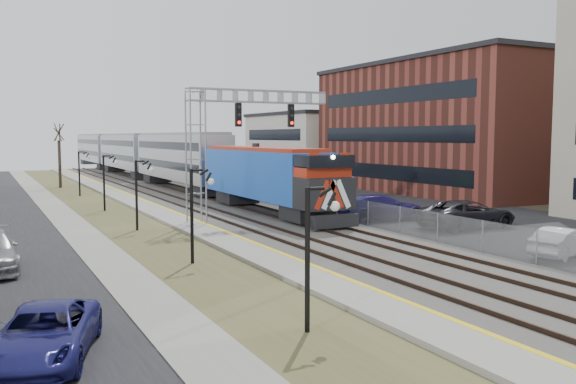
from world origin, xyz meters
TOP-DOWN VIEW (x-y plane):
  - sidewalk at (-7.00, 35.00)m, footprint 2.00×120.00m
  - grass_median at (-4.00, 35.00)m, footprint 4.00×120.00m
  - platform at (-1.00, 35.00)m, footprint 2.00×120.00m
  - ballast_bed at (4.00, 35.00)m, footprint 8.00×120.00m
  - parking_lot at (16.00, 35.00)m, footprint 16.00×120.00m
  - platform_edge at (-0.12, 35.00)m, footprint 0.24×120.00m
  - track_near at (2.00, 35.00)m, footprint 1.58×120.00m
  - track_far at (5.50, 35.00)m, footprint 1.58×120.00m
  - train at (5.50, 66.65)m, footprint 3.00×85.85m
  - signal_gantry at (1.22, 27.99)m, footprint 9.00×1.07m
  - lampposts at (-4.00, 18.29)m, footprint 0.14×62.14m
  - fence at (8.20, 35.00)m, footprint 0.04×120.00m
  - buildings_east at (30.00, 31.18)m, footprint 16.00×76.00m
  - car_lot_b at (11.11, 12.10)m, footprint 4.17×2.35m
  - car_lot_c at (13.24, 20.31)m, footprint 5.90×2.74m
  - car_lot_d at (10.79, 25.34)m, footprint 5.94×3.20m
  - car_lot_e at (12.22, 37.58)m, footprint 4.80×2.76m
  - car_lot_f at (11.66, 40.47)m, footprint 4.13×2.56m
  - car_street_a at (-10.54, 9.04)m, footprint 3.41×4.99m

SIDE VIEW (x-z plane):
  - parking_lot at x=16.00m, z-range 0.00..0.04m
  - grass_median at x=-4.00m, z-range 0.00..0.06m
  - sidewalk at x=-7.00m, z-range 0.00..0.08m
  - ballast_bed at x=4.00m, z-range 0.00..0.20m
  - platform at x=-1.00m, z-range 0.00..0.24m
  - platform_edge at x=-0.12m, z-range 0.24..0.25m
  - track_near at x=2.00m, z-range 0.20..0.35m
  - track_far at x=5.50m, z-range 0.20..0.35m
  - car_street_a at x=-10.54m, z-range 0.00..1.27m
  - car_lot_f at x=11.66m, z-range 0.00..1.29m
  - car_lot_b at x=11.11m, z-range 0.00..1.30m
  - car_lot_e at x=12.22m, z-range 0.00..1.54m
  - fence at x=8.20m, z-range 0.00..1.60m
  - car_lot_c at x=13.24m, z-range 0.00..1.63m
  - car_lot_d at x=10.79m, z-range 0.00..1.64m
  - lampposts at x=-4.00m, z-range 0.00..4.00m
  - train at x=5.50m, z-range 0.26..5.58m
  - signal_gantry at x=1.22m, z-range 1.51..9.66m
  - buildings_east at x=30.00m, z-range -1.19..13.81m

